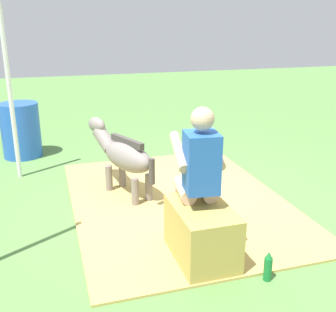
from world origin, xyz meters
name	(u,v)px	position (x,y,z in m)	size (l,w,h in m)	color
ground_plane	(181,199)	(0.00, 0.00, 0.00)	(24.00, 24.00, 0.00)	#568442
hay_patch	(178,200)	(-0.06, 0.06, 0.01)	(3.26, 2.45, 0.02)	tan
hay_bale	(201,233)	(-1.29, 0.24, 0.26)	(0.75, 0.48, 0.52)	tan
person_seated	(198,172)	(-1.13, 0.23, 0.78)	(0.69, 0.47, 1.40)	#D8AD8C
pony_standing	(123,155)	(0.34, 0.63, 0.52)	(1.27, 0.72, 0.88)	slate
soda_bottle	(268,266)	(-1.75, -0.17, 0.13)	(0.07, 0.07, 0.27)	#197233
water_barrel	(21,130)	(2.29, 1.88, 0.43)	(0.59, 0.59, 0.85)	blue
tent_pole_right	(10,95)	(1.36, 1.90, 1.14)	(0.06, 0.06, 2.28)	silver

